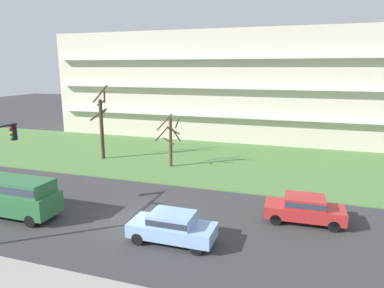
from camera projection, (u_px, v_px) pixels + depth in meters
ground at (141, 219)px, 20.30m from camera, size 160.00×160.00×0.00m
grass_lawn_strip at (206, 159)px, 33.28m from camera, size 80.00×16.00×0.08m
apartment_building at (235, 85)px, 44.40m from camera, size 45.35×11.95×13.02m
tree_far_left at (102, 124)px, 32.94m from camera, size 1.92×1.43×7.13m
tree_left at (170, 139)px, 30.37m from camera, size 2.13×2.12×4.67m
sedan_blue_near_left at (172, 226)px, 17.43m from camera, size 4.40×1.81×1.57m
van_green_center_left at (15, 194)px, 20.33m from camera, size 5.20×2.01×2.36m
sedan_red_center_right at (304, 208)px, 19.67m from camera, size 4.46×1.95×1.57m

